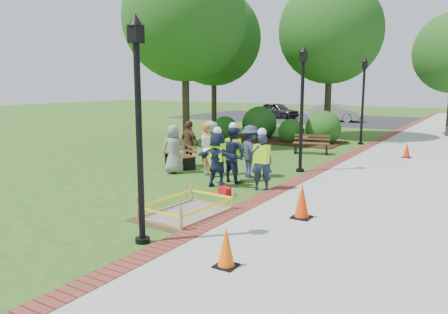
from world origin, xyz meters
The scene contains 33 objects.
ground centered at (0.00, 0.00, 0.00)m, with size 100.00×100.00×0.00m, color #285116.
sidewalk centered at (5.00, 10.00, 0.01)m, with size 6.00×60.00×0.02m, color #9E9E99.
brick_edging centered at (1.75, 10.00, 0.01)m, with size 0.50×60.00×0.03m, color maroon.
mulch_bed centered at (-3.00, 12.00, 0.02)m, with size 7.00×3.00×0.05m, color #381E0F.
parking_lot centered at (0.00, 27.00, 0.00)m, with size 36.00×12.00×0.01m, color black.
wet_concrete_pad centered at (0.91, -1.10, 0.23)m, with size 1.85×2.41×0.55m.
bench_near centered at (-2.77, 3.45, 0.26)m, with size 1.59×1.04×0.82m.
bench_far centered at (0.20, 8.85, 0.26)m, with size 1.60×0.85×0.82m.
cone_front centered at (3.23, -3.14, 0.34)m, with size 0.36×0.36×0.71m.
cone_back centered at (3.29, 0.02, 0.39)m, with size 0.41×0.41×0.81m.
cone_far centered at (3.91, 9.88, 0.32)m, with size 0.34×0.34×0.66m.
toolbox centered at (0.71, 0.94, 0.11)m, with size 0.43×0.24×0.21m, color red.
lamp_near centered at (1.25, -3.00, 2.48)m, with size 0.28×0.28×4.26m.
lamp_mid centered at (1.25, 5.00, 2.48)m, with size 0.28×0.28×4.26m.
lamp_far centered at (1.25, 13.00, 2.48)m, with size 0.28×0.28×4.26m.
tree_left centered at (-6.14, 8.37, 6.05)m, with size 5.94×5.94×9.03m.
tree_back centered at (-1.08, 14.67, 5.76)m, with size 5.59×5.59×8.56m.
tree_far centered at (-7.73, 13.35, 5.64)m, with size 5.60×5.60×8.45m.
shrub_a centered at (-5.60, 11.18, 0.00)m, with size 1.36×1.36×1.36m, color #1E4D16.
shrub_b centered at (-4.18, 12.47, 0.00)m, with size 1.91×1.91×1.91m, color #1E4D16.
shrub_c centered at (-2.05, 11.92, 0.00)m, with size 1.32×1.32×1.32m, color #1E4D16.
shrub_d centered at (-0.50, 12.38, 0.00)m, with size 1.79×1.79×1.79m, color #1E4D16.
shrub_e centered at (-2.72, 13.20, 0.00)m, with size 0.93×0.93×0.93m, color #1E4D16.
casual_person_a centered at (-2.30, 2.50, 0.83)m, with size 0.63×0.59×1.66m.
casual_person_b centered at (-1.17, 2.89, 0.88)m, with size 0.65×0.53×1.76m.
casual_person_c centered at (-1.07, 2.93, 0.90)m, with size 0.67×0.54×1.81m.
casual_person_d centered at (-2.57, 3.75, 0.84)m, with size 0.62×0.49×1.69m.
casual_person_e centered at (0.21, 3.30, 0.85)m, with size 0.65×0.60×1.70m.
hivis_worker_a centered at (0.02, 1.60, 0.89)m, with size 0.53×0.34×1.79m.
hivis_worker_b centered at (1.30, 1.95, 0.89)m, with size 0.62×0.53×1.79m.
hivis_worker_c centered at (0.07, 2.43, 0.92)m, with size 0.61×0.46×1.86m.
parked_car_a centered at (-9.28, 25.74, 0.00)m, with size 4.50×1.96×1.47m, color #262628.
parked_car_b centered at (-4.00, 25.31, 0.00)m, with size 4.67×2.03×1.52m, color #9D9CA1.
Camera 1 is at (6.81, -9.00, 3.04)m, focal length 35.00 mm.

